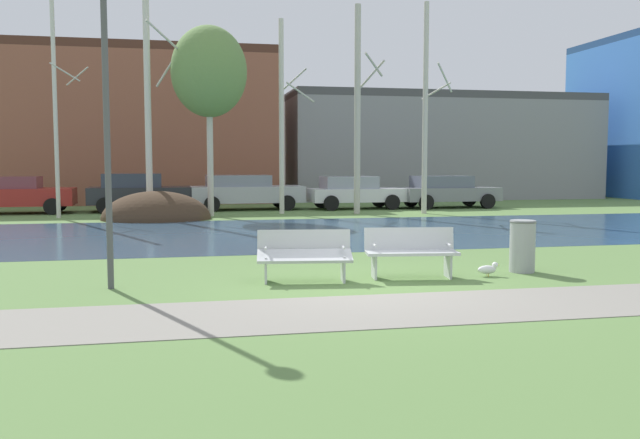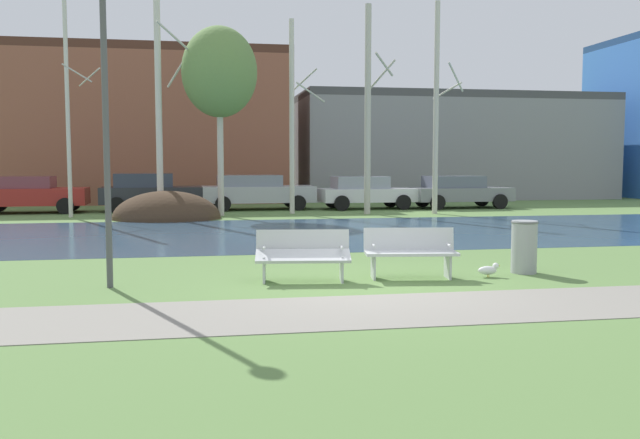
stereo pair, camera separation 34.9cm
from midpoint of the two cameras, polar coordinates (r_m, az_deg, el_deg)
The scene contains 22 objects.
ground_plane at distance 20.73m, azimuth -2.19°, elevation -0.74°, with size 120.00×120.00×0.00m, color #5B7F42.
paved_path_strip at distance 9.47m, azimuth 7.52°, elevation -7.53°, with size 60.00×2.06×0.01m, color gray.
river_band at distance 19.39m, azimuth -1.65°, elevation -1.11°, with size 80.00×8.87×0.01m, color #33516B.
soil_mound at distance 24.67m, azimuth -12.39°, elevation 0.06°, with size 3.82×3.16×2.00m, color #423021.
bench_left at distance 11.49m, azimuth -0.58°, elevation -2.92°, with size 1.66×0.76×0.87m.
bench_right at distance 11.95m, azimuth 8.46°, elevation -2.68°, with size 1.66×0.77×0.87m.
trash_bin at distance 12.97m, azimuth 17.58°, elevation -2.13°, with size 0.49×0.49×0.96m.
seagull at distance 12.37m, azimuth 14.82°, elevation -4.12°, with size 0.42×0.16×0.25m.
streetlamp at distance 11.36m, azimuth -16.86°, elevation 11.17°, with size 0.32×0.32×4.91m.
birch_far_left at distance 26.31m, azimuth -20.14°, elevation 9.75°, with size 1.28×2.09×8.72m.
birch_left at distance 25.46m, azimuth -13.01°, elevation 9.79°, with size 1.39×2.28×8.35m.
birch_center_left at distance 25.87m, azimuth -8.09°, elevation 12.17°, with size 2.80×2.80×7.03m.
birch_center at distance 26.53m, azimuth -1.94°, elevation 8.74°, with size 1.39×2.27×7.50m.
birch_center_right at distance 26.43m, azimuth 4.49°, elevation 9.32°, with size 1.22×2.04×8.02m.
birch_right at distance 26.89m, azimuth 10.19°, elevation 9.28°, with size 1.16×2.04×8.16m.
parked_van_nearest_red at distance 29.06m, azimuth -23.06°, elevation 2.04°, with size 4.37×2.19×1.46m.
parked_sedan_second_dark at distance 28.70m, azimuth -13.78°, elevation 2.32°, with size 4.20×2.23×1.55m.
parked_hatch_third_silver at distance 28.79m, azimuth -5.07°, elevation 2.40°, with size 4.78×2.22×1.47m.
parked_wagon_fourth_white at distance 29.13m, azimuth 4.16°, elevation 2.36°, with size 4.11×2.05×1.41m.
parked_suv_fifth_grey at distance 30.30m, azimuth 11.93°, elevation 2.37°, with size 4.39×2.13×1.41m.
building_brick_low at distance 36.07m, azimuth -16.30°, elevation 7.51°, with size 17.05×6.71×7.59m.
building_grey_warehouse at distance 38.80m, azimuth 11.31°, elevation 6.04°, with size 17.10×6.17×5.73m.
Camera 2 is at (-2.63, -10.47, 2.04)m, focal length 37.94 mm.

